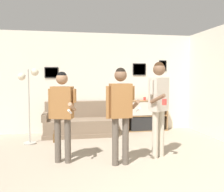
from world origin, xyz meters
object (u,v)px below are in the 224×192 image
Objects in this scene: couch at (80,124)px; person_player_foreground_left at (62,108)px; floor_lamp at (29,90)px; person_player_foreground_center at (121,106)px; drinking_cup at (145,99)px; bookshelf at (147,116)px; bottle_on_floor at (54,138)px; person_watcher_holding_cup at (159,99)px.

person_player_foreground_left is at bearing -101.01° from couch.
floor_lamp reaches higher than person_player_foreground_left.
drinking_cup is at bearing 64.19° from person_player_foreground_center.
couch is at bearing 78.99° from person_player_foreground_left.
bookshelf is 0.68× the size of floor_lamp.
person_player_foreground_center reaches higher than bottle_on_floor.
bottle_on_floor is (-1.17, 1.71, -0.90)m from person_player_foreground_center.
person_player_foreground_center is 18.26× the size of drinking_cup.
floor_lamp is (-1.16, -0.68, 0.92)m from couch.
couch is 0.93m from bottle_on_floor.
couch is 1.63× the size of bookshelf.
person_player_foreground_left is at bearing -81.57° from bottle_on_floor.
person_watcher_holding_cup is at bearing -36.54° from bottle_on_floor.
person_watcher_holding_cup reaches higher than couch.
floor_lamp reaches higher than bottle_on_floor.
couch is 6.52× the size of bottle_on_floor.
drinking_cup reaches higher than bottle_on_floor.
floor_lamp is at bearing -149.73° from couch.
floor_lamp is at bearing -163.54° from drinking_cup.
couch is at bearing 122.27° from person_watcher_holding_cup.
bottle_on_floor is at bearing -132.77° from couch.
person_player_foreground_left is at bearing 179.20° from person_watcher_holding_cup.
drinking_cup is at bearing 45.98° from person_player_foreground_left.
person_watcher_holding_cup is 19.61× the size of drinking_cup.
person_player_foreground_center is 5.79× the size of bottle_on_floor.
bottle_on_floor is at bearing 143.46° from person_watcher_holding_cup.
person_player_foreground_center is at bearing -115.81° from drinking_cup.
couch is 1.10× the size of floor_lamp.
floor_lamp is 3.10m from drinking_cup.
person_player_foreground_center is at bearing -160.98° from person_watcher_holding_cup.
person_watcher_holding_cup is (1.33, -2.11, 0.81)m from couch.
person_watcher_holding_cup is 6.21× the size of bottle_on_floor.
drinking_cup reaches higher than bookshelf.
person_player_foreground_center is (0.96, -0.29, 0.05)m from person_player_foreground_left.
couch is 20.58× the size of drinking_cup.
drinking_cup is (-0.07, 0.00, 0.48)m from bookshelf.
person_watcher_holding_cup is 2.37m from drinking_cup.
person_player_foreground_left is 1.75m from person_watcher_holding_cup.
couch is 2.23m from person_player_foreground_left.
drinking_cup is (2.21, 2.29, -0.06)m from person_player_foreground_left.
person_watcher_holding_cup reaches higher than person_player_foreground_center.
couch reaches higher than bottle_on_floor.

